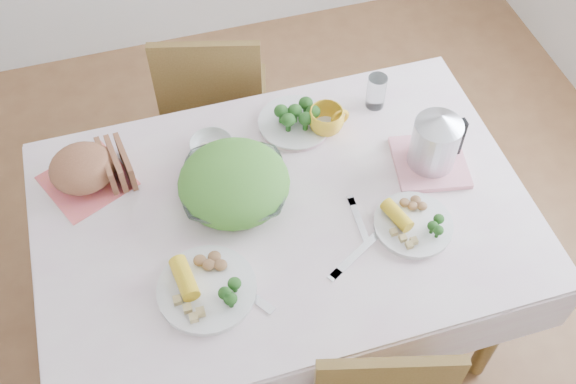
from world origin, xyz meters
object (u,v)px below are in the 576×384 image
object	(u,v)px
dinner_plate_right	(413,225)
electric_kettle	(436,139)
chair_far	(216,98)
salad_bowl	(234,188)
dinner_plate_left	(207,290)
yellow_mug	(326,121)
dining_table	(284,274)

from	to	relation	value
dinner_plate_right	electric_kettle	world-z (taller)	electric_kettle
chair_far	electric_kettle	bearing A→B (deg)	139.88
salad_bowl	dinner_plate_left	xyz separation A→B (m)	(-0.16, -0.31, -0.03)
yellow_mug	dining_table	bearing A→B (deg)	-129.54
chair_far	electric_kettle	xyz separation A→B (m)	(0.55, -0.78, 0.42)
chair_far	salad_bowl	world-z (taller)	chair_far
dining_table	yellow_mug	xyz separation A→B (m)	(0.23, 0.27, 0.43)
yellow_mug	electric_kettle	xyz separation A→B (m)	(0.27, -0.23, 0.07)
salad_bowl	yellow_mug	size ratio (longest dim) A/B	2.70
chair_far	dining_table	bearing A→B (deg)	108.27
electric_kettle	yellow_mug	bearing A→B (deg)	131.95
dining_table	yellow_mug	world-z (taller)	yellow_mug
chair_far	dinner_plate_right	xyz separation A→B (m)	(0.40, -1.00, 0.31)
salad_bowl	dinner_plate_left	bearing A→B (deg)	-117.03
dinner_plate_left	dinner_plate_right	distance (m)	0.64
salad_bowl	dinner_plate_right	bearing A→B (deg)	-28.87
dinner_plate_right	salad_bowl	bearing A→B (deg)	151.13
salad_bowl	yellow_mug	distance (m)	0.40
salad_bowl	chair_far	bearing A→B (deg)	83.89
electric_kettle	dinner_plate_left	bearing A→B (deg)	-169.88
dining_table	dinner_plate_left	world-z (taller)	dinner_plate_left
yellow_mug	electric_kettle	distance (m)	0.37
yellow_mug	electric_kettle	bearing A→B (deg)	-40.52
dinner_plate_right	dinner_plate_left	bearing A→B (deg)	-176.49
chair_far	dinner_plate_right	bearing A→B (deg)	126.89
chair_far	yellow_mug	size ratio (longest dim) A/B	7.65
chair_far	yellow_mug	xyz separation A→B (m)	(0.28, -0.55, 0.34)
chair_far	salad_bowl	distance (m)	0.81
dinner_plate_right	chair_far	bearing A→B (deg)	112.12
salad_bowl	electric_kettle	size ratio (longest dim) A/B	1.53
dinner_plate_left	yellow_mug	world-z (taller)	yellow_mug
electric_kettle	dining_table	bearing A→B (deg)	177.11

